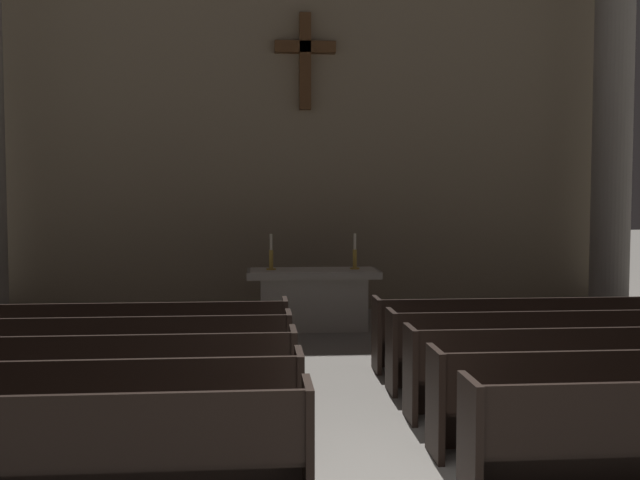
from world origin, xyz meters
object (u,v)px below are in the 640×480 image
object	(u,v)px
pew_right_row_4	(561,349)
column_right_fourth	(613,118)
candlestick_right	(355,258)
pew_right_row_3	(602,370)
altar	(313,298)
pew_right_row_5	(528,332)
candlestick_left	(271,259)
pew_left_row_4	(109,357)
pew_left_row_1	(19,457)
pew_left_row_5	(125,338)
pew_left_row_2	(59,412)
pew_left_row_3	(88,380)

from	to	relation	value
pew_right_row_4	column_right_fourth	world-z (taller)	column_right_fourth
candlestick_right	pew_right_row_3	bearing A→B (deg)	-70.11
altar	candlestick_right	distance (m)	0.96
pew_right_row_3	pew_right_row_5	xyz separation A→B (m)	(0.00, 2.12, 0.00)
pew_right_row_5	candlestick_left	distance (m)	4.54
pew_left_row_4	column_right_fourth	world-z (taller)	column_right_fourth
pew_left_row_4	column_right_fourth	bearing A→B (deg)	32.26
column_right_fourth	candlestick_right	xyz separation A→B (m)	(-4.95, -1.07, -2.48)
pew_left_row_1	candlestick_right	world-z (taller)	candlestick_right
altar	candlestick_right	size ratio (longest dim) A/B	3.68
pew_left_row_4	candlestick_right	distance (m)	5.31
pew_right_row_3	candlestick_left	bearing A→B (deg)	122.31
pew_left_row_5	pew_left_row_2	bearing A→B (deg)	-90.00
pew_right_row_5	altar	xyz separation A→B (m)	(-2.57, 3.06, 0.06)
pew_right_row_3	pew_right_row_5	bearing A→B (deg)	90.00
pew_right_row_3	pew_right_row_5	distance (m)	2.12
pew_left_row_2	pew_left_row_3	bearing A→B (deg)	90.00
pew_left_row_5	pew_right_row_5	size ratio (longest dim) A/B	1.00
pew_right_row_4	candlestick_left	distance (m)	5.31
pew_right_row_3	altar	distance (m)	5.78
column_right_fourth	candlestick_left	size ratio (longest dim) A/B	12.58
pew_right_row_5	pew_left_row_3	bearing A→B (deg)	-157.63
pew_left_row_2	altar	distance (m)	6.74
pew_left_row_1	candlestick_right	bearing A→B (deg)	65.83
pew_left_row_3	pew_right_row_3	size ratio (longest dim) A/B	1.00
pew_left_row_4	candlestick_right	world-z (taller)	candlestick_right
pew_left_row_2	pew_left_row_1	bearing A→B (deg)	-90.00
column_right_fourth	pew_left_row_1	bearing A→B (deg)	-134.51
pew_left_row_5	column_right_fourth	distance (m)	9.74
pew_left_row_2	candlestick_left	bearing A→B (deg)	73.28
pew_left_row_1	pew_right_row_3	bearing A→B (deg)	22.37
candlestick_left	pew_left_row_2	bearing A→B (deg)	-106.72
pew_left_row_1	pew_left_row_5	bearing A→B (deg)	90.00
pew_right_row_3	altar	world-z (taller)	altar
pew_left_row_4	altar	world-z (taller)	altar
pew_right_row_4	candlestick_left	world-z (taller)	candlestick_left
pew_right_row_3	pew_right_row_4	xyz separation A→B (m)	(0.00, 1.06, 0.00)
pew_left_row_3	pew_left_row_4	xyz separation A→B (m)	(0.00, 1.06, 0.00)
pew_left_row_2	column_right_fourth	size ratio (longest dim) A/B	0.54
pew_left_row_1	candlestick_left	bearing A→B (deg)	75.60
candlestick_left	pew_left_row_5	bearing A→B (deg)	-121.47
pew_left_row_3	candlestick_right	size ratio (longest dim) A/B	6.74
pew_right_row_3	pew_left_row_5	bearing A→B (deg)	157.63
pew_left_row_4	column_right_fourth	distance (m)	10.23
candlestick_right	altar	bearing A→B (deg)	180.00
column_right_fourth	candlestick_right	distance (m)	5.64
pew_right_row_3	column_right_fourth	xyz separation A→B (m)	(3.08, 6.25, 3.20)
column_right_fourth	candlestick_right	world-z (taller)	column_right_fourth
pew_right_row_3	pew_right_row_4	distance (m)	1.06
pew_left_row_5	pew_left_row_3	bearing A→B (deg)	-90.00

